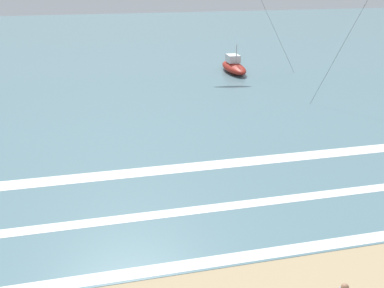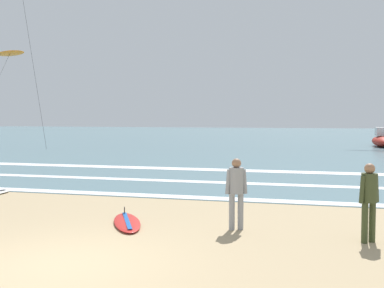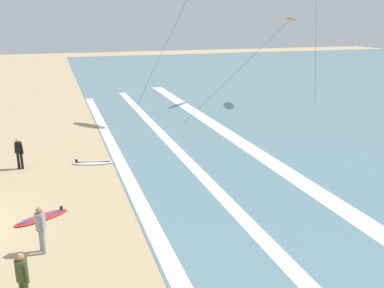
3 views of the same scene
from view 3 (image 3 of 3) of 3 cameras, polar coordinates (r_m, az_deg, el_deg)
wave_foam_shoreline at (r=17.66m, az=-6.74°, el=-8.09°), size 49.59×0.60×0.01m
wave_foam_mid_break at (r=18.21m, az=4.26°, el=-7.23°), size 54.82×0.62×0.01m
wave_foam_outer_break at (r=19.86m, az=15.67°, el=-5.75°), size 59.84×1.02×0.01m
surfer_mid_group at (r=22.98m, az=-22.05°, el=-0.82°), size 0.35×0.48×1.60m
surfer_background_far at (r=14.71m, az=-19.49°, el=-10.21°), size 0.50×0.32×1.60m
surfer_left_near at (r=12.33m, az=-21.66°, el=-15.94°), size 0.45×0.39×1.60m
surfboard_left_pile at (r=17.42m, az=-19.38°, el=-9.21°), size 1.47×2.15×0.25m
surfboard_near_water at (r=22.94m, az=-13.10°, el=-2.44°), size 1.06×2.18×0.25m
kite_orange_far_left at (r=38.47m, az=12.98°, el=15.86°), size 6.19×11.78×7.41m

